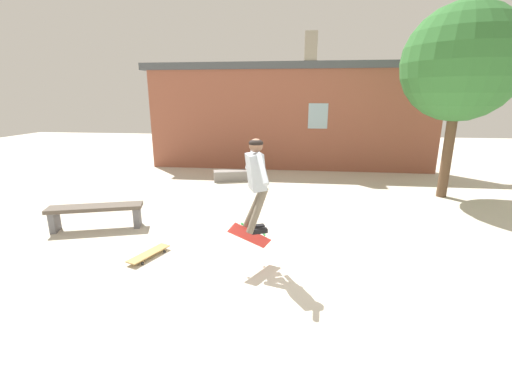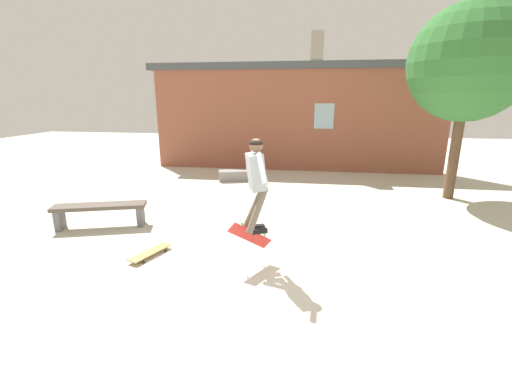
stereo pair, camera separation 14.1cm
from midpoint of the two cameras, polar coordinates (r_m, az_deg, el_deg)
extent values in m
plane|color=beige|center=(5.72, 3.31, -12.82)|extent=(40.00, 40.00, 0.00)
cube|color=#93513D|center=(13.12, 6.87, 11.65)|extent=(10.72, 0.40, 3.67)
cube|color=#474C51|center=(13.14, 7.16, 20.22)|extent=(11.25, 0.52, 0.26)
cube|color=gray|center=(13.20, 10.49, 22.77)|extent=(0.44, 0.44, 0.98)
cube|color=#99B7C6|center=(12.91, 11.59, 12.29)|extent=(0.70, 0.02, 0.90)
cylinder|color=brown|center=(10.73, 30.49, 5.43)|extent=(0.26, 0.26, 2.44)
sphere|color=#337033|center=(10.65, 32.29, 17.77)|extent=(2.93, 2.93, 2.93)
cube|color=brown|center=(7.99, -24.19, -2.17)|extent=(1.93, 0.96, 0.08)
cube|color=slate|center=(8.32, -29.49, -4.01)|extent=(0.22, 0.37, 0.43)
cube|color=slate|center=(7.88, -18.19, -3.74)|extent=(0.22, 0.37, 0.43)
cube|color=gray|center=(11.47, -2.64, 2.79)|extent=(1.34, 0.71, 0.35)
cube|color=#B7B7BC|center=(11.26, -2.57, 3.40)|extent=(1.25, 0.39, 0.02)
cube|color=#9EA8B2|center=(5.25, 0.77, 3.40)|extent=(0.39, 0.42, 0.58)
sphere|color=brown|center=(5.18, 0.79, 7.76)|extent=(0.27, 0.27, 0.21)
ellipsoid|color=black|center=(5.17, 0.79, 8.16)|extent=(0.29, 0.29, 0.12)
cylinder|color=#6B6051|center=(5.49, 0.54, -2.52)|extent=(0.42, 0.16, 0.75)
cube|color=black|center=(5.61, 0.83, -5.86)|extent=(0.28, 0.19, 0.07)
cylinder|color=#6B6051|center=(5.33, 0.96, -3.08)|extent=(0.37, 0.32, 0.75)
cube|color=black|center=(5.46, 1.25, -6.50)|extent=(0.28, 0.19, 0.07)
cylinder|color=#9EA8B2|center=(5.59, -0.15, 5.41)|extent=(0.24, 0.46, 0.41)
cylinder|color=#9EA8B2|center=(4.87, 1.83, 3.86)|extent=(0.24, 0.46, 0.41)
cube|color=red|center=(5.60, -0.27, -7.32)|extent=(0.67, 0.42, 0.60)
cylinder|color=green|center=(5.73, 2.16, -7.14)|extent=(0.07, 0.07, 0.06)
cylinder|color=green|center=(5.82, 0.75, -8.58)|extent=(0.07, 0.07, 0.06)
cylinder|color=green|center=(5.45, -1.58, -5.33)|extent=(0.07, 0.07, 0.06)
cylinder|color=green|center=(5.54, -3.01, -6.86)|extent=(0.07, 0.07, 0.06)
cube|color=#AD894C|center=(6.39, -16.60, -9.59)|extent=(0.51, 0.86, 0.02)
cylinder|color=black|center=(6.65, -15.62, -8.92)|extent=(0.03, 0.06, 0.05)
cylinder|color=black|center=(6.50, -14.18, -9.41)|extent=(0.03, 0.06, 0.05)
cylinder|color=black|center=(6.33, -19.03, -10.49)|extent=(0.03, 0.06, 0.05)
cylinder|color=black|center=(6.17, -17.60, -11.06)|extent=(0.03, 0.06, 0.05)
camera|label=1|loc=(0.07, -89.24, 0.21)|focal=24.00mm
camera|label=2|loc=(0.07, 90.76, -0.21)|focal=24.00mm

